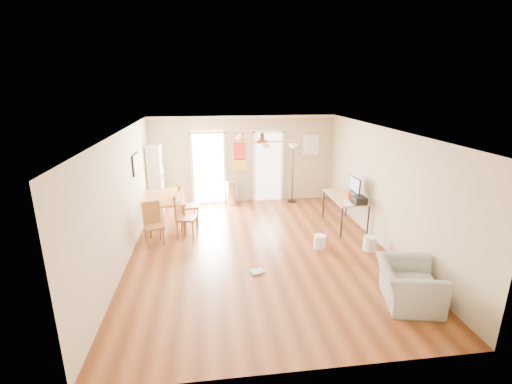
{
  "coord_description": "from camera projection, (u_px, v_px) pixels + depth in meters",
  "views": [
    {
      "loc": [
        -1.01,
        -7.11,
        3.51
      ],
      "look_at": [
        0.0,
        0.6,
        1.15
      ],
      "focal_mm": 25.26,
      "sensor_mm": 36.0,
      "label": 1
    }
  ],
  "objects": [
    {
      "name": "floor",
      "position": [
        260.0,
        250.0,
        7.89
      ],
      "size": [
        7.0,
        7.0,
        0.0
      ],
      "primitive_type": "plane",
      "color": "brown",
      "rests_on": "ground"
    },
    {
      "name": "wall_left",
      "position": [
        123.0,
        199.0,
        7.17
      ],
      "size": [
        0.04,
        7.0,
        2.6
      ],
      "primitive_type": null,
      "color": "beige",
      "rests_on": "floor"
    },
    {
      "name": "torchiere_lamp",
      "position": [
        293.0,
        174.0,
        10.83
      ],
      "size": [
        0.41,
        0.41,
        1.79
      ],
      "primitive_type": null,
      "rotation": [
        0.0,
        0.0,
        -0.25
      ],
      "color": "black",
      "rests_on": "floor"
    },
    {
      "name": "wastebasket_b",
      "position": [
        370.0,
        243.0,
        7.84
      ],
      "size": [
        0.32,
        0.32,
        0.32
      ],
      "primitive_type": "cylinder",
      "rotation": [
        0.0,
        0.0,
        -0.18
      ],
      "color": "silver",
      "rests_on": "floor"
    },
    {
      "name": "dining_chair_right_b",
      "position": [
        187.0,
        216.0,
        8.45
      ],
      "size": [
        0.51,
        0.51,
        1.04
      ],
      "primitive_type": null,
      "rotation": [
        0.0,
        0.0,
        1.36
      ],
      "color": "olive",
      "rests_on": "floor"
    },
    {
      "name": "dining_chair_right_a",
      "position": [
        188.0,
        204.0,
        9.19
      ],
      "size": [
        0.54,
        0.54,
        1.09
      ],
      "primitive_type": null,
      "rotation": [
        0.0,
        0.0,
        1.79
      ],
      "color": "brown",
      "rests_on": "floor"
    },
    {
      "name": "framed_poster",
      "position": [
        136.0,
        164.0,
        8.39
      ],
      "size": [
        0.04,
        0.66,
        0.48
      ],
      "primitive_type": "cube",
      "color": "black",
      "rests_on": "wall_left"
    },
    {
      "name": "wall_decal",
      "position": [
        239.0,
        152.0,
        10.73
      ],
      "size": [
        0.46,
        0.03,
        1.1
      ],
      "primitive_type": "cube",
      "color": "red",
      "rests_on": "wall_back"
    },
    {
      "name": "wall_right",
      "position": [
        384.0,
        189.0,
        7.86
      ],
      "size": [
        0.04,
        7.0,
        2.6
      ],
      "primitive_type": null,
      "color": "beige",
      "rests_on": "floor"
    },
    {
      "name": "keyboard",
      "position": [
        348.0,
        203.0,
        8.51
      ],
      "size": [
        0.2,
        0.43,
        0.02
      ],
      "primitive_type": "cube",
      "rotation": [
        0.0,
        0.0,
        -0.15
      ],
      "color": "silver",
      "rests_on": "computer_desk"
    },
    {
      "name": "kitchen_doorway",
      "position": [
        209.0,
        169.0,
        10.76
      ],
      "size": [
        0.9,
        0.1,
        2.1
      ],
      "primitive_type": null,
      "color": "white",
      "rests_on": "wall_back"
    },
    {
      "name": "trash_can",
      "position": [
        232.0,
        193.0,
        10.79
      ],
      "size": [
        0.41,
        0.41,
        0.72
      ],
      "primitive_type": "cylinder",
      "rotation": [
        0.0,
        0.0,
        0.28
      ],
      "color": "silver",
      "rests_on": "floor"
    },
    {
      "name": "floor_cloth",
      "position": [
        257.0,
        272.0,
        6.95
      ],
      "size": [
        0.3,
        0.26,
        0.04
      ],
      "primitive_type": "cube",
      "rotation": [
        0.0,
        0.0,
        0.29
      ],
      "color": "#A6A6A0",
      "rests_on": "floor"
    },
    {
      "name": "wall_front",
      "position": [
        302.0,
        281.0,
        4.19
      ],
      "size": [
        5.5,
        0.04,
        2.6
      ],
      "primitive_type": null,
      "color": "beige",
      "rests_on": "floor"
    },
    {
      "name": "bookshelf",
      "position": [
        156.0,
        177.0,
        10.27
      ],
      "size": [
        0.56,
        0.91,
        1.87
      ],
      "primitive_type": null,
      "rotation": [
        0.0,
        0.0,
        0.23
      ],
      "color": "silver",
      "rests_on": "floor"
    },
    {
      "name": "imac",
      "position": [
        355.0,
        188.0,
        8.75
      ],
      "size": [
        0.26,
        0.58,
        0.54
      ],
      "primitive_type": null,
      "rotation": [
        0.0,
        0.0,
        0.32
      ],
      "color": "black",
      "rests_on": "computer_desk"
    },
    {
      "name": "crown_molding",
      "position": [
        260.0,
        133.0,
        7.15
      ],
      "size": [
        5.5,
        7.0,
        0.08
      ],
      "primitive_type": null,
      "color": "white",
      "rests_on": "wall_back"
    },
    {
      "name": "ac_grille",
      "position": [
        310.0,
        145.0,
        10.94
      ],
      "size": [
        0.5,
        0.04,
        0.6
      ],
      "primitive_type": "cube",
      "color": "white",
      "rests_on": "wall_back"
    },
    {
      "name": "bathroom_doorway",
      "position": [
        268.0,
        167.0,
        10.99
      ],
      "size": [
        0.8,
        0.1,
        2.1
      ],
      "primitive_type": null,
      "color": "white",
      "rests_on": "wall_back"
    },
    {
      "name": "wastebasket_a",
      "position": [
        320.0,
        242.0,
        7.94
      ],
      "size": [
        0.32,
        0.32,
        0.3
      ],
      "primitive_type": "cylinder",
      "rotation": [
        0.0,
        0.0,
        -0.27
      ],
      "color": "white",
      "rests_on": "floor"
    },
    {
      "name": "dining_table",
      "position": [
        167.0,
        211.0,
        9.18
      ],
      "size": [
        1.1,
        1.64,
        0.77
      ],
      "primitive_type": null,
      "rotation": [
        0.0,
        0.0,
        0.12
      ],
      "color": "#A46B35",
      "rests_on": "floor"
    },
    {
      "name": "computer_desk",
      "position": [
        344.0,
        211.0,
        9.13
      ],
      "size": [
        0.73,
        1.46,
        0.78
      ],
      "primitive_type": null,
      "color": "tan",
      "rests_on": "floor"
    },
    {
      "name": "printer",
      "position": [
        359.0,
        200.0,
        8.48
      ],
      "size": [
        0.29,
        0.34,
        0.17
      ],
      "primitive_type": "cube",
      "rotation": [
        0.0,
        0.0,
        0.01
      ],
      "color": "black",
      "rests_on": "computer_desk"
    },
    {
      "name": "armchair",
      "position": [
        409.0,
        284.0,
        5.9
      ],
      "size": [
        1.14,
        1.24,
        0.69
      ],
      "primitive_type": "imported",
      "rotation": [
        0.0,
        0.0,
        1.34
      ],
      "color": "gray",
      "rests_on": "floor"
    },
    {
      "name": "ceiling",
      "position": [
        260.0,
        131.0,
        7.14
      ],
      "size": [
        5.5,
        7.0,
        0.0
      ],
      "primitive_type": null,
      "color": "silver",
      "rests_on": "floor"
    },
    {
      "name": "dining_chair_near",
      "position": [
        154.0,
        224.0,
        8.05
      ],
      "size": [
        0.5,
        0.5,
        0.96
      ],
      "primitive_type": null,
      "rotation": [
        0.0,
        0.0,
        0.33
      ],
      "color": "olive",
      "rests_on": "floor"
    },
    {
      "name": "ceiling_fan",
      "position": [
        262.0,
        142.0,
        6.9
      ],
      "size": [
        1.24,
        1.24,
        0.2
      ],
      "primitive_type": null,
      "color": "#593819",
      "rests_on": "ceiling"
    },
    {
      "name": "wall_back",
      "position": [
        243.0,
        160.0,
        10.83
      ],
      "size": [
        5.5,
        0.04,
        2.6
      ],
      "primitive_type": null,
      "color": "beige",
      "rests_on": "floor"
    },
    {
      "name": "orange_bottle",
      "position": [
        349.0,
        196.0,
        8.69
      ],
      "size": [
        0.08,
        0.08,
        0.23
      ],
      "primitive_type": "cylinder",
      "rotation": [
        0.0,
        0.0,
        -0.08
      ],
      "color": "#DB4813",
      "rests_on": "computer_desk"
    }
  ]
}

